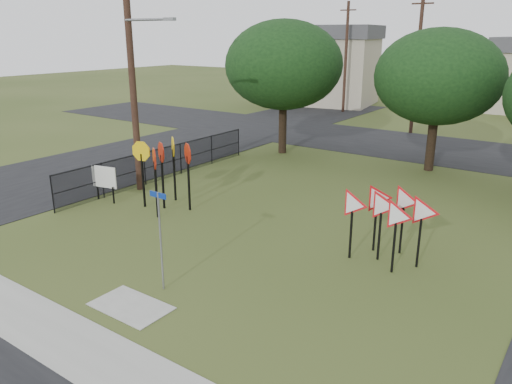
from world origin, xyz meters
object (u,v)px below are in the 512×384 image
(info_board, at_px, (104,178))
(stop_sign_cluster, at_px, (164,160))
(street_name_sign, at_px, (160,234))
(yield_sign_cluster, at_px, (389,209))

(info_board, bearing_deg, stop_sign_cluster, 17.21)
(street_name_sign, xyz_separation_m, stop_sign_cluster, (-4.56, 4.64, 0.37))
(yield_sign_cluster, xyz_separation_m, info_board, (-11.29, -1.30, -0.66))
(stop_sign_cluster, height_order, info_board, stop_sign_cluster)
(street_name_sign, xyz_separation_m, yield_sign_cluster, (4.12, 5.13, 0.06))
(stop_sign_cluster, bearing_deg, yield_sign_cluster, 3.22)
(street_name_sign, height_order, info_board, street_name_sign)
(yield_sign_cluster, bearing_deg, stop_sign_cluster, -176.78)
(street_name_sign, distance_m, info_board, 8.16)
(info_board, bearing_deg, yield_sign_cluster, 6.56)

